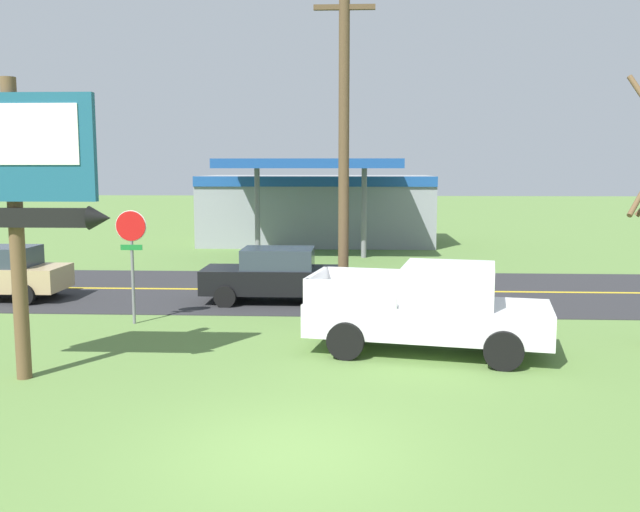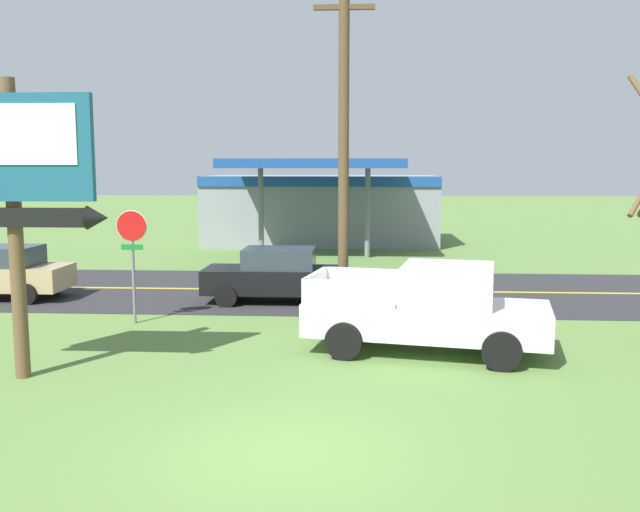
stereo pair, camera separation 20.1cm
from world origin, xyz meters
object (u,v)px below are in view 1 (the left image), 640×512
(motel_sign, at_px, (14,177))
(gas_station, at_px, (317,207))
(car_black_mid_lane, at_px, (275,275))
(utility_pole, at_px, (344,135))
(stop_sign, at_px, (132,246))
(pickup_white_parked_on_lawn, at_px, (430,309))

(motel_sign, bearing_deg, gas_station, 79.88)
(motel_sign, height_order, car_black_mid_lane, motel_sign)
(motel_sign, bearing_deg, car_black_mid_lane, 63.81)
(utility_pole, height_order, car_black_mid_lane, utility_pole)
(utility_pole, height_order, gas_station, utility_pole)
(car_black_mid_lane, bearing_deg, motel_sign, -116.19)
(car_black_mid_lane, bearing_deg, gas_station, 88.54)
(motel_sign, xyz_separation_m, car_black_mid_lane, (3.88, 7.89, -3.03))
(motel_sign, height_order, stop_sign, motel_sign)
(gas_station, bearing_deg, pickup_white_parked_on_lawn, -80.45)
(stop_sign, bearing_deg, utility_pole, -3.51)
(motel_sign, relative_size, pickup_white_parked_on_lawn, 1.04)
(motel_sign, bearing_deg, pickup_white_parked_on_lawn, 16.90)
(stop_sign, xyz_separation_m, car_black_mid_lane, (3.32, 3.05, -1.20))
(utility_pole, distance_m, pickup_white_parked_on_lawn, 4.79)
(pickup_white_parked_on_lawn, height_order, car_black_mid_lane, pickup_white_parked_on_lawn)
(utility_pole, relative_size, gas_station, 0.76)
(motel_sign, xyz_separation_m, stop_sign, (0.56, 4.84, -1.84))
(motel_sign, distance_m, gas_station, 24.50)
(utility_pole, relative_size, car_black_mid_lane, 2.17)
(stop_sign, xyz_separation_m, pickup_white_parked_on_lawn, (7.38, -2.43, -1.06))
(utility_pole, distance_m, gas_station, 19.83)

